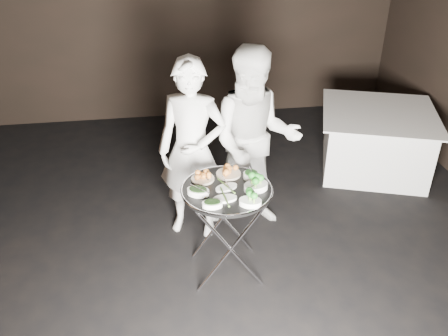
{
  "coord_description": "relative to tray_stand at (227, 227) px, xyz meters",
  "views": [
    {
      "loc": [
        -0.37,
        -3.07,
        2.87
      ],
      "look_at": [
        0.12,
        0.2,
        0.95
      ],
      "focal_mm": 38.0,
      "sensor_mm": 36.0,
      "label": 1
    }
  ],
  "objects": [
    {
      "name": "waiter_right",
      "position": [
        0.37,
        0.7,
        0.42
      ],
      "size": [
        0.94,
        0.78,
        1.78
      ],
      "primitive_type": "imported",
      "rotation": [
        0.0,
        0.0,
        -0.13
      ],
      "color": "silver",
      "rests_on": "floor"
    },
    {
      "name": "broccoli_bowl_b",
      "position": [
        0.14,
        -0.24,
        0.41
      ],
      "size": [
        0.2,
        0.17,
        0.07
      ],
      "rotation": [
        0.0,
        0.0,
        -0.33
      ],
      "color": "white",
      "rests_on": "serving_tray"
    },
    {
      "name": "broccoli_bowl_a",
      "position": [
        0.23,
        -0.04,
        0.42
      ],
      "size": [
        0.23,
        0.19,
        0.08
      ],
      "rotation": [
        0.0,
        0.0,
        0.28
      ],
      "color": "white",
      "rests_on": "serving_tray"
    },
    {
      "name": "potato_plate_b",
      "position": [
        0.05,
        0.21,
        0.41
      ],
      "size": [
        0.22,
        0.22,
        0.07
      ],
      "rotation": [
        0.0,
        0.0,
        -0.41
      ],
      "color": "beige",
      "rests_on": "serving_tray"
    },
    {
      "name": "spinach_bowl_b",
      "position": [
        -0.14,
        -0.23,
        0.41
      ],
      "size": [
        0.16,
        0.11,
        0.06
      ],
      "rotation": [
        0.0,
        0.0,
        -0.04
      ],
      "color": "white",
      "rests_on": "serving_tray"
    },
    {
      "name": "serving_tray",
      "position": [
        -0.0,
        -0.0,
        0.37
      ],
      "size": [
        0.74,
        0.74,
        0.04
      ],
      "color": "black",
      "rests_on": "tray_stand"
    },
    {
      "name": "waiter_left",
      "position": [
        -0.22,
        0.64,
        0.4
      ],
      "size": [
        0.73,
        0.6,
        1.72
      ],
      "primitive_type": "imported",
      "rotation": [
        0.0,
        0.0,
        -0.34
      ],
      "color": "silver",
      "rests_on": "floor"
    },
    {
      "name": "spinach_bowl_a",
      "position": [
        -0.23,
        -0.05,
        0.41
      ],
      "size": [
        0.21,
        0.18,
        0.07
      ],
      "rotation": [
        0.0,
        0.0,
        -0.41
      ],
      "color": "white",
      "rests_on": "serving_tray"
    },
    {
      "name": "tray_stand",
      "position": [
        0.0,
        0.0,
        0.0
      ],
      "size": [
        0.57,
        0.48,
        0.83
      ],
      "rotation": [
        0.0,
        0.0,
        0.06
      ],
      "color": "silver",
      "rests_on": "floor"
    },
    {
      "name": "serving_utensils",
      "position": [
        0.02,
        0.07,
        0.43
      ],
      "size": [
        0.59,
        0.42,
        0.01
      ],
      "color": "silver",
      "rests_on": "serving_tray"
    },
    {
      "name": "floor",
      "position": [
        -0.12,
        -0.05,
        -0.49
      ],
      "size": [
        6.0,
        7.0,
        0.05
      ],
      "primitive_type": "cube",
      "color": "black",
      "rests_on": "ground"
    },
    {
      "name": "greens_bowl",
      "position": [
        0.22,
        0.13,
        0.41
      ],
      "size": [
        0.13,
        0.13,
        0.07
      ],
      "rotation": [
        0.0,
        0.0,
        -0.22
      ],
      "color": "white",
      "rests_on": "serving_tray"
    },
    {
      "name": "asparagus_plate_b",
      "position": [
        -0.04,
        -0.15,
        0.4
      ],
      "size": [
        0.2,
        0.12,
        0.04
      ],
      "rotation": [
        0.0,
        0.0,
        0.09
      ],
      "color": "white",
      "rests_on": "serving_tray"
    },
    {
      "name": "dining_table",
      "position": [
        2.0,
        1.53,
        -0.1
      ],
      "size": [
        1.27,
        1.27,
        0.72
      ],
      "rotation": [
        0.0,
        0.0,
        -0.33
      ],
      "color": "white",
      "rests_on": "floor"
    },
    {
      "name": "asparagus_plate_a",
      "position": [
        -0.0,
        0.0,
        0.4
      ],
      "size": [
        0.21,
        0.17,
        0.04
      ],
      "rotation": [
        0.0,
        0.0,
        0.4
      ],
      "color": "white",
      "rests_on": "serving_tray"
    },
    {
      "name": "potato_plate_a",
      "position": [
        -0.17,
        0.16,
        0.41
      ],
      "size": [
        0.19,
        0.19,
        0.07
      ],
      "rotation": [
        0.0,
        0.0,
        -0.35
      ],
      "color": "beige",
      "rests_on": "serving_tray"
    },
    {
      "name": "wall_back",
      "position": [
        -0.12,
        3.47,
        1.03
      ],
      "size": [
        6.0,
        0.05,
        3.0
      ],
      "primitive_type": "cube",
      "color": "black",
      "rests_on": "floor"
    }
  ]
}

